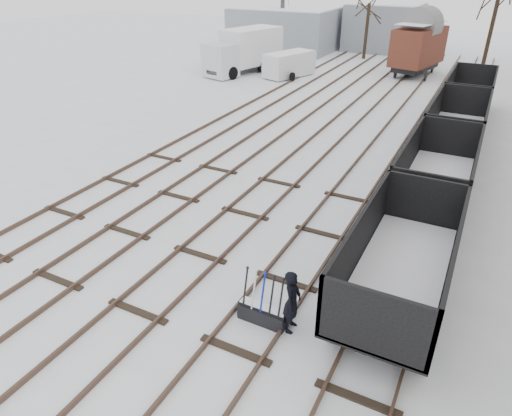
{
  "coord_description": "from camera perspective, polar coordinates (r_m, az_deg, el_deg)",
  "views": [
    {
      "loc": [
        7.09,
        -9.86,
        8.29
      ],
      "look_at": [
        1.15,
        1.67,
        1.2
      ],
      "focal_mm": 32.0,
      "sensor_mm": 36.0,
      "label": 1
    }
  ],
  "objects": [
    {
      "name": "tree_far_left",
      "position": [
        46.28,
        13.64,
        20.64
      ],
      "size": [
        0.3,
        0.3,
        4.82
      ],
      "primitive_type": "cylinder",
      "color": "black",
      "rests_on": "ground"
    },
    {
      "name": "tree_far_right",
      "position": [
        40.95,
        27.32,
        19.2
      ],
      "size": [
        0.3,
        0.3,
        7.25
      ],
      "primitive_type": "cylinder",
      "color": "black",
      "rests_on": "ground"
    },
    {
      "name": "lorry",
      "position": [
        39.31,
        -1.46,
        19.08
      ],
      "size": [
        3.76,
        7.81,
        3.4
      ],
      "rotation": [
        0.0,
        0.0,
        -0.27
      ],
      "color": "black",
      "rests_on": "ground"
    },
    {
      "name": "freight_wagon_c",
      "position": [
        24.39,
        23.67,
        8.77
      ],
      "size": [
        2.46,
        6.15,
        2.51
      ],
      "color": "black",
      "rests_on": "ground"
    },
    {
      "name": "panel_van",
      "position": [
        37.99,
        4.17,
        17.51
      ],
      "size": [
        3.19,
        4.66,
        1.89
      ],
      "rotation": [
        0.0,
        0.0,
        -0.34
      ],
      "color": "silver",
      "rests_on": "ground"
    },
    {
      "name": "freight_wagon_a",
      "position": [
        12.8,
        17.5,
        -7.82
      ],
      "size": [
        2.46,
        6.15,
        2.51
      ],
      "color": "black",
      "rests_on": "ground"
    },
    {
      "name": "worker",
      "position": [
        11.5,
        4.54,
        -11.58
      ],
      "size": [
        0.49,
        0.68,
        1.75
      ],
      "primitive_type": "imported",
      "rotation": [
        0.0,
        0.0,
        1.69
      ],
      "color": "black",
      "rests_on": "ground"
    },
    {
      "name": "shed_right",
      "position": [
        51.43,
        15.68,
        20.96
      ],
      "size": [
        7.0,
        6.0,
        4.5
      ],
      "color": "gray",
      "rests_on": "ground"
    },
    {
      "name": "shed_left",
      "position": [
        50.45,
        3.84,
        21.5
      ],
      "size": [
        10.0,
        8.0,
        4.1
      ],
      "color": "gray",
      "rests_on": "ground"
    },
    {
      "name": "ground",
      "position": [
        14.7,
        -7.01,
        -5.9
      ],
      "size": [
        120.0,
        120.0,
        0.0
      ],
      "primitive_type": "plane",
      "color": "white",
      "rests_on": "ground"
    },
    {
      "name": "tracks",
      "position": [
        25.91,
        10.1,
        9.74
      ],
      "size": [
        13.9,
        52.0,
        0.16
      ],
      "color": "black",
      "rests_on": "ground"
    },
    {
      "name": "crane",
      "position": [
        48.95,
        3.37,
        21.5
      ],
      "size": [
        2.04,
        5.04,
        8.44
      ],
      "rotation": [
        0.0,
        0.0,
        0.25
      ],
      "color": "#333237",
      "rests_on": "ground"
    },
    {
      "name": "ground_frame",
      "position": [
        12.05,
        0.87,
        -12.97
      ],
      "size": [
        1.31,
        0.44,
        1.49
      ],
      "rotation": [
        0.0,
        0.0,
        -0.02
      ],
      "color": "black",
      "rests_on": "ground"
    },
    {
      "name": "freight_wagon_b",
      "position": [
        18.39,
        21.54,
        3.08
      ],
      "size": [
        2.46,
        6.15,
        2.51
      ],
      "color": "black",
      "rests_on": "ground"
    },
    {
      "name": "box_van_wagon",
      "position": [
        40.25,
        19.66,
        18.64
      ],
      "size": [
        3.89,
        5.75,
        4.02
      ],
      "rotation": [
        0.0,
        0.0,
        -0.23
      ],
      "color": "black",
      "rests_on": "ground"
    },
    {
      "name": "freight_wagon_d",
      "position": [
        30.55,
        24.97,
        12.18
      ],
      "size": [
        2.46,
        6.15,
        2.51
      ],
      "color": "black",
      "rests_on": "ground"
    }
  ]
}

